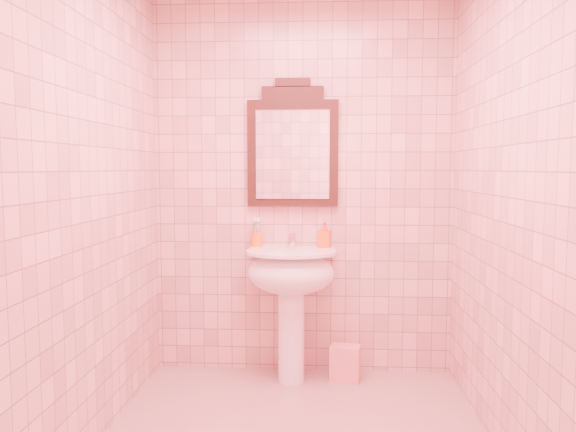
# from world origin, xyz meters

# --- Properties ---
(back_wall) EXTENTS (2.00, 0.02, 2.50)m
(back_wall) POSITION_xyz_m (0.00, 1.10, 1.25)
(back_wall) COLOR beige
(back_wall) RESTS_ON floor
(pedestal_sink) EXTENTS (0.58, 0.58, 0.86)m
(pedestal_sink) POSITION_xyz_m (-0.06, 0.87, 0.66)
(pedestal_sink) COLOR white
(pedestal_sink) RESTS_ON floor
(faucet) EXTENTS (0.04, 0.16, 0.11)m
(faucet) POSITION_xyz_m (-0.06, 1.01, 0.92)
(faucet) COLOR white
(faucet) RESTS_ON pedestal_sink
(mirror) EXTENTS (0.60, 0.06, 0.84)m
(mirror) POSITION_xyz_m (-0.06, 1.07, 1.52)
(mirror) COLOR black
(mirror) RESTS_ON back_wall
(toothbrush_cup) EXTENTS (0.07, 0.07, 0.17)m
(toothbrush_cup) POSITION_xyz_m (-0.30, 1.04, 0.91)
(toothbrush_cup) COLOR orange
(toothbrush_cup) RESTS_ON pedestal_sink
(soap_dispenser) EXTENTS (0.09, 0.09, 0.17)m
(soap_dispenser) POSITION_xyz_m (0.15, 1.01, 0.95)
(soap_dispenser) COLOR #DF5312
(soap_dispenser) RESTS_ON pedestal_sink
(towel) EXTENTS (0.21, 0.16, 0.23)m
(towel) POSITION_xyz_m (0.29, 0.91, 0.12)
(towel) COLOR pink
(towel) RESTS_ON floor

